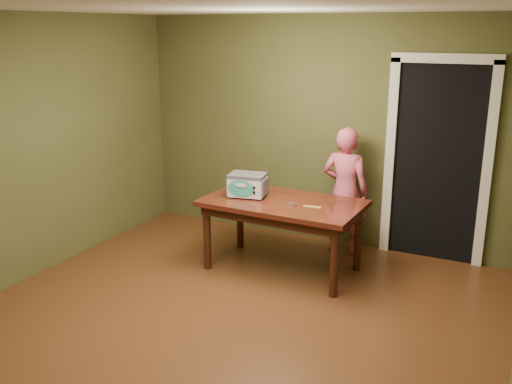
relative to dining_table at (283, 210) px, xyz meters
The scene contains 8 objects.
floor 1.59m from the dining_table, 88.92° to the right, with size 5.00×5.00×0.00m, color #582C19.
room_shell 1.79m from the dining_table, 88.92° to the right, with size 4.52×5.02×2.61m.
doorway 1.92m from the dining_table, 45.08° to the left, with size 1.10×0.66×2.25m.
dining_table is the anchor object (origin of this frame).
toy_oven 0.46m from the dining_table, behind, with size 0.43×0.33×0.24m.
baking_pan 0.21m from the dining_table, 36.49° to the right, with size 0.10×0.10×0.02m.
spatula 0.37m from the dining_table, 10.55° to the right, with size 0.18×0.03×0.01m, color #E5DD63.
child 0.86m from the dining_table, 60.91° to the left, with size 0.52×0.34×1.43m, color #D95978.
Camera 1 is at (2.19, -3.64, 2.45)m, focal length 40.00 mm.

